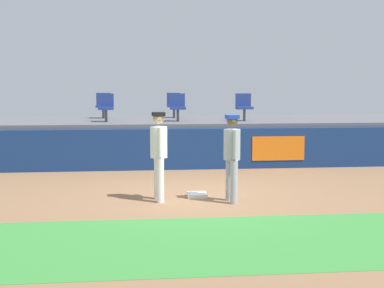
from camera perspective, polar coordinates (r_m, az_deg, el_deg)
The scene contains 12 objects.
ground_plane at distance 10.61m, azimuth 0.46°, elevation -6.04°, with size 60.00×60.00×0.00m, color #846042.
grass_foreground_strip at distance 7.71m, azimuth 3.00°, elevation -10.79°, with size 18.00×2.80×0.01m, color #388438.
first_base at distance 10.71m, azimuth 0.55°, elevation -5.70°, with size 0.40×0.40×0.08m, color white.
player_fielder_home at distance 10.22m, azimuth -3.71°, elevation -0.65°, with size 0.38×0.57×1.79m.
player_runner_visitor at distance 10.10m, azimuth 4.47°, elevation -0.88°, with size 0.37×0.48×1.74m.
field_wall at distance 14.20m, azimuth -1.16°, elevation -0.57°, with size 18.00×0.26×1.13m.
bleacher_platform at distance 16.74m, azimuth -1.94°, elevation 0.68°, with size 18.00×4.80×1.25m, color #59595E.
seat_front_left at distance 15.53m, azimuth -9.56°, elevation 4.20°, with size 0.45×0.44×0.84m.
seat_back_center at distance 17.34m, azimuth -2.04°, elevation 4.50°, with size 0.46×0.44×0.84m.
seat_front_center at distance 15.54m, azimuth -1.61°, elevation 4.29°, with size 0.46×0.44×0.84m.
seat_back_left at distance 17.34m, azimuth -9.86°, elevation 4.42°, with size 0.47×0.44×0.84m.
seat_front_right at distance 15.83m, azimuth 5.81°, elevation 4.30°, with size 0.48×0.44×0.84m.
Camera 1 is at (-1.15, -10.30, 2.28)m, focal length 47.83 mm.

